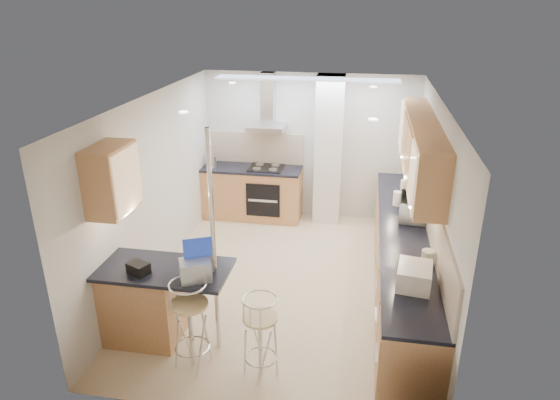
% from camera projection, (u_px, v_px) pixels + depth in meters
% --- Properties ---
extents(ground, '(4.80, 4.80, 0.00)m').
position_uv_depth(ground, '(287.00, 283.00, 6.84)').
color(ground, tan).
rests_on(ground, ground).
extents(room_shell, '(3.64, 4.84, 2.51)m').
position_uv_depth(room_shell, '(316.00, 169.00, 6.55)').
color(room_shell, silver).
rests_on(room_shell, ground).
extents(right_counter, '(0.63, 4.40, 0.92)m').
position_uv_depth(right_counter, '(401.00, 262.00, 6.42)').
color(right_counter, '#A76B42').
rests_on(right_counter, ground).
extents(back_counter, '(1.70, 0.63, 0.92)m').
position_uv_depth(back_counter, '(253.00, 192.00, 8.73)').
color(back_counter, '#A76B42').
rests_on(back_counter, ground).
extents(peninsula, '(1.47, 0.72, 0.94)m').
position_uv_depth(peninsula, '(165.00, 304.00, 5.52)').
color(peninsula, '#A76B42').
rests_on(peninsula, ground).
extents(microwave, '(0.42, 0.57, 0.30)m').
position_uv_depth(microwave, '(414.00, 208.00, 6.53)').
color(microwave, white).
rests_on(microwave, right_counter).
extents(laptop, '(0.38, 0.34, 0.21)m').
position_uv_depth(laptop, '(195.00, 270.00, 5.08)').
color(laptop, '#A0A4A8').
rests_on(laptop, peninsula).
extents(bag, '(0.26, 0.23, 0.12)m').
position_uv_depth(bag, '(138.00, 268.00, 5.21)').
color(bag, black).
rests_on(bag, peninsula).
extents(bar_stool_near, '(0.46, 0.46, 1.01)m').
position_uv_depth(bar_stool_near, '(191.00, 325.00, 5.12)').
color(bar_stool_near, tan).
rests_on(bar_stool_near, ground).
extents(bar_stool_end, '(0.48, 0.48, 0.92)m').
position_uv_depth(bar_stool_end, '(260.00, 337.00, 5.01)').
color(bar_stool_end, tan).
rests_on(bar_stool_end, ground).
extents(jar_a, '(0.14, 0.14, 0.20)m').
position_uv_depth(jar_a, '(397.00, 198.00, 6.97)').
color(jar_a, silver).
rests_on(jar_a, right_counter).
extents(jar_b, '(0.14, 0.14, 0.15)m').
position_uv_depth(jar_b, '(404.00, 185.00, 7.54)').
color(jar_b, silver).
rests_on(jar_b, right_counter).
extents(jar_c, '(0.17, 0.17, 0.18)m').
position_uv_depth(jar_c, '(428.00, 258.00, 5.39)').
color(jar_c, '#AEAD8B').
rests_on(jar_c, right_counter).
extents(jar_d, '(0.13, 0.13, 0.12)m').
position_uv_depth(jar_d, '(428.00, 261.00, 5.39)').
color(jar_d, white).
rests_on(jar_d, right_counter).
extents(bread_bin, '(0.38, 0.46, 0.22)m').
position_uv_depth(bread_bin, '(414.00, 276.00, 5.00)').
color(bread_bin, silver).
rests_on(bread_bin, right_counter).
extents(kettle, '(0.16, 0.16, 0.20)m').
position_uv_depth(kettle, '(212.00, 161.00, 8.56)').
color(kettle, silver).
rests_on(kettle, back_counter).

